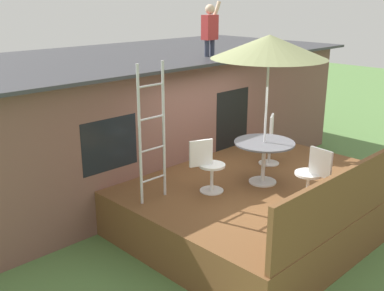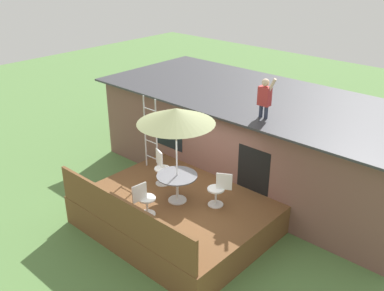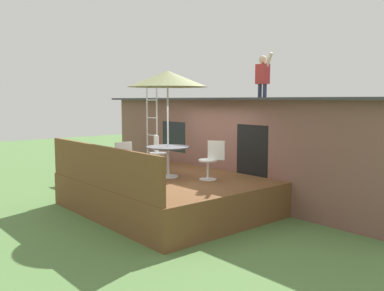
{
  "view_description": "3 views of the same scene",
  "coord_description": "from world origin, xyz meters",
  "views": [
    {
      "loc": [
        -6.19,
        -4.66,
        3.93
      ],
      "look_at": [
        -0.5,
        1.15,
        1.3
      ],
      "focal_mm": 43.52,
      "sensor_mm": 36.0,
      "label": 1
    },
    {
      "loc": [
        6.77,
        -7.03,
        6.85
      ],
      "look_at": [
        -0.45,
        0.94,
        1.87
      ],
      "focal_mm": 40.78,
      "sensor_mm": 36.0,
      "label": 2
    },
    {
      "loc": [
        7.9,
        -6.08,
        2.66
      ],
      "look_at": [
        -0.49,
        1.06,
        1.44
      ],
      "focal_mm": 38.86,
      "sensor_mm": 36.0,
      "label": 3
    }
  ],
  "objects": [
    {
      "name": "patio_chair_left",
      "position": [
        -0.98,
        0.28,
        1.26
      ],
      "size": [
        0.6,
        0.44,
        0.92
      ],
      "rotation": [
        0.0,
        0.0,
        -0.38
      ],
      "color": "silver",
      "rests_on": "deck"
    },
    {
      "name": "patio_chair_near",
      "position": [
        -0.11,
        -1.15,
        1.26
      ],
      "size": [
        0.44,
        0.62,
        0.92
      ],
      "rotation": [
        0.0,
        0.0,
        1.46
      ],
      "color": "silver",
      "rests_on": "deck"
    },
    {
      "name": "deck",
      "position": [
        0.0,
        0.0,
        0.4
      ],
      "size": [
        4.69,
        3.97,
        0.8
      ],
      "primitive_type": "cube",
      "color": "brown",
      "rests_on": "ground"
    },
    {
      "name": "deck_railing",
      "position": [
        0.0,
        -1.94,
        1.25
      ],
      "size": [
        4.59,
        0.08,
        0.9
      ],
      "primitive_type": "cube",
      "color": "brown",
      "rests_on": "deck"
    },
    {
      "name": "patio_umbrella",
      "position": [
        0.0,
        -0.12,
        3.15
      ],
      "size": [
        1.9,
        1.9,
        2.54
      ],
      "color": "silver",
      "rests_on": "deck"
    },
    {
      "name": "person_figure",
      "position": [
        1.0,
        2.14,
        3.32
      ],
      "size": [
        0.47,
        0.2,
        1.11
      ],
      "color": "#33384C",
      "rests_on": "house"
    },
    {
      "name": "step_ladder",
      "position": [
        -1.81,
        0.69,
        1.9
      ],
      "size": [
        0.52,
        0.04,
        2.2
      ],
      "color": "silver",
      "rests_on": "deck"
    },
    {
      "name": "patio_table",
      "position": [
        0.0,
        -0.12,
        1.39
      ],
      "size": [
        1.04,
        1.04,
        0.74
      ],
      "color": "silver",
      "rests_on": "deck"
    },
    {
      "name": "patio_chair_right",
      "position": [
        0.93,
        0.43,
        1.26
      ],
      "size": [
        0.57,
        0.44,
        0.92
      ],
      "rotation": [
        0.0,
        0.0,
        -2.61
      ],
      "color": "silver",
      "rests_on": "deck"
    },
    {
      "name": "house",
      "position": [
        0.0,
        3.6,
        1.36
      ],
      "size": [
        10.5,
        4.5,
        2.71
      ],
      "color": "brown",
      "rests_on": "ground"
    },
    {
      "name": "ground_plane",
      "position": [
        0.0,
        0.0,
        0.0
      ],
      "size": [
        40.0,
        40.0,
        0.0
      ],
      "primitive_type": "plane",
      "color": "#567F42"
    }
  ]
}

